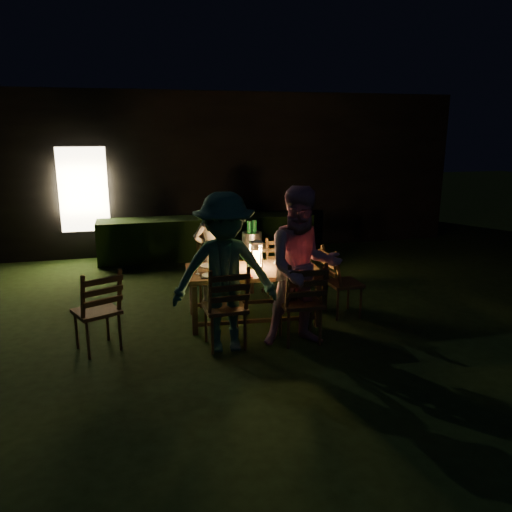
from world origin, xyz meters
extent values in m
plane|color=black|center=(0.00, 0.00, 0.00)|extent=(40.00, 40.00, 0.00)
cube|color=black|center=(0.00, 6.20, 1.60)|extent=(10.00, 4.00, 3.20)
cube|color=#FFE5B2|center=(-2.80, 4.21, 1.35)|extent=(0.90, 0.06, 1.60)
cube|color=black|center=(-0.50, 3.75, 0.40)|extent=(4.20, 0.70, 0.80)
cube|color=#472B17|center=(-0.46, 0.21, 0.68)|extent=(1.78, 0.99, 0.06)
cube|color=#472B17|center=(-1.26, -0.07, 0.31)|extent=(0.06, 0.06, 0.63)
cube|color=#472B17|center=(-1.21, 0.63, 0.31)|extent=(0.06, 0.06, 0.63)
cube|color=#472B17|center=(0.29, -0.20, 0.31)|extent=(0.06, 0.06, 0.63)
cube|color=#472B17|center=(0.35, 0.50, 0.31)|extent=(0.06, 0.06, 0.63)
cube|color=#472B17|center=(-0.97, -0.50, 0.48)|extent=(0.49, 0.47, 0.04)
cube|color=#472B17|center=(-0.96, -0.70, 0.77)|extent=(0.47, 0.18, 0.55)
cube|color=#472B17|center=(-0.07, -0.57, 0.48)|extent=(0.49, 0.47, 0.04)
cube|color=#472B17|center=(-0.08, -0.77, 0.78)|extent=(0.48, 0.18, 0.55)
cube|color=#472B17|center=(-0.84, 1.00, 0.49)|extent=(0.54, 0.52, 0.04)
cube|color=#472B17|center=(-0.82, 1.20, 0.79)|extent=(0.49, 0.22, 0.56)
cube|color=#472B17|center=(0.15, 0.92, 0.42)|extent=(0.46, 0.44, 0.04)
cube|color=#472B17|center=(0.17, 1.09, 0.68)|extent=(0.43, 0.19, 0.48)
cube|color=#472B17|center=(0.79, 0.11, 0.45)|extent=(0.44, 0.46, 0.04)
cube|color=#472B17|center=(0.60, 0.10, 0.73)|extent=(0.17, 0.45, 0.52)
cube|color=#472B17|center=(-2.40, -0.23, 0.47)|extent=(0.60, 0.59, 0.04)
cube|color=#472B17|center=(-2.32, -0.41, 0.76)|extent=(0.48, 0.33, 0.54)
imported|color=#C0B1A3|center=(-0.84, 1.07, 0.75)|extent=(0.57, 0.40, 1.50)
imported|color=pink|center=(-0.08, -0.64, 0.93)|extent=(0.96, 0.78, 1.87)
imported|color=#356B53|center=(-0.97, -0.57, 0.91)|extent=(1.23, 0.77, 1.82)
cube|color=white|center=(-0.40, 0.26, 0.73)|extent=(0.15, 0.15, 0.03)
cube|color=white|center=(-0.40, 0.26, 1.05)|extent=(0.16, 0.16, 0.03)
cylinder|color=#FF9E3F|center=(-0.40, 0.26, 0.84)|extent=(0.09, 0.09, 0.18)
cylinder|color=white|center=(-0.99, 0.48, 0.72)|extent=(0.25, 0.25, 0.01)
cylinder|color=white|center=(-1.02, 0.04, 0.72)|extent=(0.25, 0.25, 0.01)
cylinder|color=white|center=(0.01, 0.40, 0.72)|extent=(0.25, 0.25, 0.01)
cylinder|color=white|center=(-0.03, -0.04, 0.72)|extent=(0.25, 0.25, 0.01)
cylinder|color=#0F471E|center=(-0.71, 0.23, 0.85)|extent=(0.07, 0.07, 0.28)
cube|color=red|center=(-0.63, -0.09, 0.72)|extent=(0.18, 0.14, 0.01)
cube|color=red|center=(0.07, -0.13, 0.72)|extent=(0.18, 0.14, 0.01)
cube|color=black|center=(-1.10, -0.03, 0.72)|extent=(0.14, 0.07, 0.01)
cylinder|color=olive|center=(-0.20, 1.31, 0.73)|extent=(0.56, 0.56, 0.04)
cylinder|color=olive|center=(-0.20, 1.31, 0.36)|extent=(0.06, 0.06, 0.73)
cylinder|color=#A5A8AD|center=(-0.20, 1.31, 0.86)|extent=(0.30, 0.30, 0.22)
cylinder|color=#0F471E|center=(-0.25, 1.27, 0.91)|extent=(0.07, 0.07, 0.32)
cylinder|color=#0F471E|center=(-0.15, 1.35, 0.91)|extent=(0.07, 0.07, 0.32)
camera|label=1|loc=(-1.96, -5.84, 2.48)|focal=35.00mm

